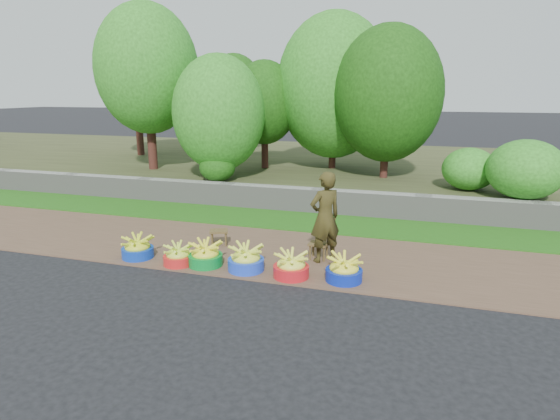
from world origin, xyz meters
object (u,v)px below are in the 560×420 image
(stool_right, at_px, (319,246))
(basin_d, at_px, (246,260))
(basin_b, at_px, (178,256))
(basin_e, at_px, (291,267))
(basin_a, at_px, (138,248))
(basin_f, at_px, (344,270))
(basin_c, at_px, (205,255))
(stool_left, at_px, (219,233))
(vendor_woman, at_px, (325,217))

(stool_right, bearing_deg, basin_d, -140.21)
(basin_b, xyz_separation_m, basin_e, (1.84, 0.03, 0.02))
(basin_d, bearing_deg, basin_a, 179.89)
(basin_e, relative_size, basin_f, 1.00)
(basin_a, xyz_separation_m, basin_d, (1.90, -0.00, 0.01))
(basin_d, xyz_separation_m, basin_e, (0.73, -0.06, -0.01))
(basin_a, bearing_deg, basin_c, 0.14)
(basin_c, bearing_deg, basin_b, -167.66)
(basin_e, relative_size, stool_right, 1.61)
(basin_e, xyz_separation_m, basin_f, (0.77, 0.08, 0.00))
(basin_b, distance_m, stool_left, 1.09)
(basin_a, xyz_separation_m, vendor_woman, (2.96, 0.73, 0.58))
(basin_a, height_order, basin_c, basin_c)
(basin_c, xyz_separation_m, stool_right, (1.63, 0.79, 0.06))
(basin_b, bearing_deg, basin_e, 0.95)
(basin_b, distance_m, stool_right, 2.24)
(basin_c, height_order, vendor_woman, vendor_woman)
(basin_f, relative_size, stool_left, 1.40)
(basin_c, xyz_separation_m, vendor_woman, (1.74, 0.72, 0.57))
(basin_c, relative_size, stool_right, 1.64)
(basin_b, bearing_deg, basin_a, 173.51)
(basin_a, relative_size, basin_b, 1.10)
(basin_e, bearing_deg, basin_d, 175.61)
(basin_d, relative_size, basin_f, 1.04)
(stool_right, bearing_deg, basin_a, -164.52)
(stool_left, bearing_deg, stool_right, -5.56)
(basin_d, bearing_deg, basin_c, 179.46)
(basin_c, distance_m, basin_e, 1.41)
(stool_left, distance_m, stool_right, 1.85)
(basin_e, relative_size, stool_left, 1.39)
(basin_f, bearing_deg, basin_a, -179.63)
(basin_a, relative_size, basin_c, 0.96)
(basin_b, bearing_deg, basin_c, 12.34)
(basin_c, bearing_deg, vendor_woman, 22.53)
(vendor_woman, bearing_deg, basin_b, -22.07)
(basin_b, xyz_separation_m, basin_d, (1.11, 0.09, 0.03))
(basin_e, bearing_deg, basin_a, 178.70)
(basin_a, xyz_separation_m, basin_f, (3.39, 0.02, 0.01))
(basin_c, relative_size, basin_e, 1.02)
(basin_b, bearing_deg, basin_d, 4.47)
(basin_b, height_order, stool_right, basin_b)
(basin_d, relative_size, stool_right, 1.69)
(vendor_woman, bearing_deg, basin_e, 24.50)
(basin_a, height_order, basin_d, basin_d)
(basin_c, xyz_separation_m, stool_left, (-0.20, 0.97, 0.06))
(basin_f, height_order, vendor_woman, vendor_woman)
(basin_c, distance_m, vendor_woman, 1.97)
(basin_d, distance_m, vendor_woman, 1.40)
(basin_c, relative_size, vendor_woman, 0.37)
(basin_d, xyz_separation_m, stool_right, (0.95, 0.79, 0.05))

